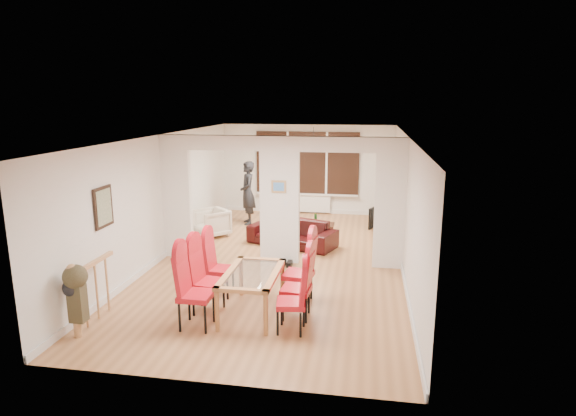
% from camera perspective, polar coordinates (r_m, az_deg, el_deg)
% --- Properties ---
extents(floor, '(5.00, 9.00, 0.01)m').
position_cam_1_polar(floor, '(10.12, -0.96, -6.30)').
color(floor, '#AC7345').
rests_on(floor, ground).
extents(room_walls, '(5.00, 9.00, 2.60)m').
position_cam_1_polar(room_walls, '(9.78, -0.99, 0.92)').
color(room_walls, silver).
rests_on(room_walls, floor).
extents(divider_wall, '(5.00, 0.18, 2.60)m').
position_cam_1_polar(divider_wall, '(9.78, -0.99, 0.92)').
color(divider_wall, white).
rests_on(divider_wall, floor).
extents(bay_window_blinds, '(3.00, 0.08, 1.80)m').
position_cam_1_polar(bay_window_blinds, '(14.08, 2.28, 5.37)').
color(bay_window_blinds, black).
rests_on(bay_window_blinds, room_walls).
extents(radiator, '(1.40, 0.08, 0.50)m').
position_cam_1_polar(radiator, '(14.24, 2.22, 0.56)').
color(radiator, white).
rests_on(radiator, floor).
extents(pendant_light, '(0.36, 0.36, 0.36)m').
position_cam_1_polar(pendant_light, '(12.84, 3.00, 7.57)').
color(pendant_light, orange).
rests_on(pendant_light, room_walls).
extents(stair_newel, '(0.40, 1.20, 1.10)m').
position_cam_1_polar(stair_newel, '(7.88, -21.97, -8.69)').
color(stair_newel, tan).
rests_on(stair_newel, floor).
extents(wall_poster, '(0.04, 0.52, 0.67)m').
position_cam_1_polar(wall_poster, '(8.35, -21.04, 0.11)').
color(wall_poster, gray).
rests_on(wall_poster, room_walls).
extents(pillar_photo, '(0.30, 0.03, 0.25)m').
position_cam_1_polar(pillar_photo, '(9.63, -1.10, 2.55)').
color(pillar_photo, '#4C8CD8').
rests_on(pillar_photo, divider_wall).
extents(dining_table, '(0.82, 1.46, 0.68)m').
position_cam_1_polar(dining_table, '(7.68, -4.26, -9.99)').
color(dining_table, '#A76D3D').
rests_on(dining_table, floor).
extents(dining_chair_la, '(0.47, 0.47, 1.17)m').
position_cam_1_polar(dining_chair_la, '(7.26, -10.86, -9.48)').
color(dining_chair_la, '#B0121D').
rests_on(dining_chair_la, floor).
extents(dining_chair_lb, '(0.51, 0.51, 1.14)m').
position_cam_1_polar(dining_chair_lb, '(7.73, -9.45, -8.16)').
color(dining_chair_lb, '#B0121D').
rests_on(dining_chair_lb, floor).
extents(dining_chair_lc, '(0.45, 0.45, 1.07)m').
position_cam_1_polar(dining_chair_lc, '(8.35, -8.06, -6.73)').
color(dining_chair_lc, '#B0121D').
rests_on(dining_chair_lc, floor).
extents(dining_chair_ra, '(0.46, 0.46, 1.03)m').
position_cam_1_polar(dining_chair_ra, '(7.03, 0.35, -10.62)').
color(dining_chair_ra, '#B0121D').
rests_on(dining_chair_ra, floor).
extents(dining_chair_rb, '(0.47, 0.47, 1.08)m').
position_cam_1_polar(dining_chair_rb, '(7.44, 0.98, -9.04)').
color(dining_chair_rb, '#B0121D').
rests_on(dining_chair_rb, floor).
extents(dining_chair_rc, '(0.52, 0.52, 1.16)m').
position_cam_1_polar(dining_chair_rc, '(7.95, 1.26, -7.29)').
color(dining_chair_rc, '#B0121D').
rests_on(dining_chair_rc, floor).
extents(sofa, '(2.19, 1.45, 0.59)m').
position_cam_1_polar(sofa, '(11.13, 0.49, -2.92)').
color(sofa, black).
rests_on(sofa, floor).
extents(armchair, '(1.04, 1.04, 0.68)m').
position_cam_1_polar(armchair, '(11.99, -9.04, -1.74)').
color(armchair, beige).
rests_on(armchair, floor).
extents(person, '(0.73, 0.60, 1.70)m').
position_cam_1_polar(person, '(12.97, -4.80, 1.80)').
color(person, black).
rests_on(person, floor).
extents(television, '(0.94, 0.50, 0.56)m').
position_cam_1_polar(television, '(13.05, 10.05, -0.86)').
color(television, black).
rests_on(television, floor).
extents(coffee_table, '(1.09, 0.64, 0.24)m').
position_cam_1_polar(coffee_table, '(12.20, 3.00, -2.41)').
color(coffee_table, black).
rests_on(coffee_table, floor).
extents(bottle, '(0.07, 0.07, 0.29)m').
position_cam_1_polar(bottle, '(12.07, 3.29, -1.28)').
color(bottle, '#143F19').
rests_on(bottle, coffee_table).
extents(bowl, '(0.23, 0.23, 0.06)m').
position_cam_1_polar(bowl, '(12.21, 2.38, -1.67)').
color(bowl, black).
rests_on(bowl, coffee_table).
extents(shoes, '(0.23, 0.24, 0.09)m').
position_cam_1_polar(shoes, '(9.83, -0.21, -6.60)').
color(shoes, black).
rests_on(shoes, floor).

